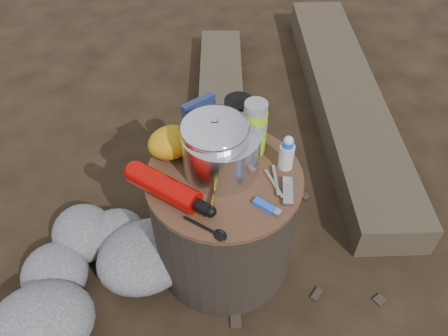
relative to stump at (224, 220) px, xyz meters
name	(u,v)px	position (x,y,z in m)	size (l,w,h in m)	color
ground	(224,256)	(0.00, 0.00, -0.22)	(60.00, 60.00, 0.00)	black
stump	(224,220)	(0.00, 0.00, 0.00)	(0.48, 0.48, 0.44)	black
log_main	(345,98)	(0.94, 0.49, -0.15)	(0.29, 1.74, 0.15)	#3E3527
log_small	(221,100)	(0.39, 0.79, -0.17)	(0.22, 1.20, 0.10)	#3E3527
foil_windscreen	(221,152)	(0.01, 0.03, 0.29)	(0.23, 0.23, 0.14)	silver
camping_pot	(215,145)	(-0.01, 0.04, 0.32)	(0.20, 0.20, 0.20)	white
fuel_bottle	(165,187)	(-0.19, 0.01, 0.26)	(0.07, 0.29, 0.07)	#BF0804
thermos	(255,128)	(0.14, 0.06, 0.32)	(0.07, 0.07, 0.19)	#9BD117
travel_mug	(238,117)	(0.13, 0.16, 0.29)	(0.09, 0.09, 0.13)	black
stuff_sack	(171,143)	(-0.10, 0.16, 0.27)	(0.15, 0.12, 0.10)	#C0880D
food_pouch	(201,120)	(0.02, 0.19, 0.30)	(0.12, 0.03, 0.15)	navy
lighter	(265,206)	(0.05, -0.16, 0.23)	(0.02, 0.09, 0.02)	blue
multitool	(288,191)	(0.13, -0.15, 0.23)	(0.03, 0.10, 0.01)	#BBBBC1
pot_grabber	(274,183)	(0.12, -0.10, 0.23)	(0.03, 0.12, 0.01)	#BBBBC1
spork	(202,226)	(-0.14, -0.14, 0.23)	(0.03, 0.13, 0.01)	black
squeeze_bottle	(287,154)	(0.19, -0.05, 0.28)	(0.05, 0.05, 0.11)	silver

